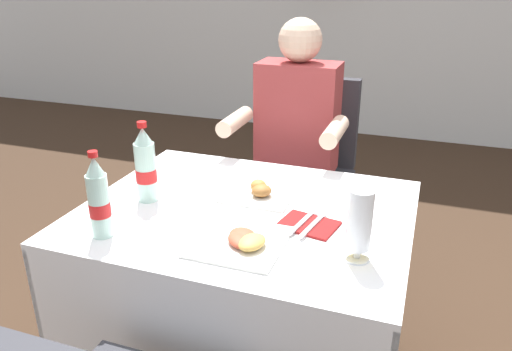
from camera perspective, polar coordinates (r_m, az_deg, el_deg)
main_dining_table at (r=1.72m, az=-1.13°, el=-8.95°), size 1.06×0.85×0.72m
chair_far_diner_seat at (r=2.42m, az=5.72°, el=0.77°), size 0.44×0.50×0.97m
seated_diner_far at (r=2.28m, az=4.32°, el=3.59°), size 0.50×0.46×1.26m
plate_near_camera at (r=1.43m, az=-1.66°, el=-7.46°), size 0.26×0.26×0.05m
plate_far_diner at (r=1.73m, az=0.48°, el=-1.80°), size 0.24×0.24×0.06m
beer_glass_left at (r=1.35m, az=11.71°, el=-5.52°), size 0.07×0.07×0.20m
cola_bottle_primary at (r=1.70m, az=-12.48°, el=1.00°), size 0.07×0.07×0.28m
cola_bottle_secondary at (r=1.50m, az=-17.50°, el=-2.65°), size 0.06×0.06×0.26m
napkin_cutlery_set at (r=1.54m, az=5.98°, el=-5.56°), size 0.19×0.20×0.01m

